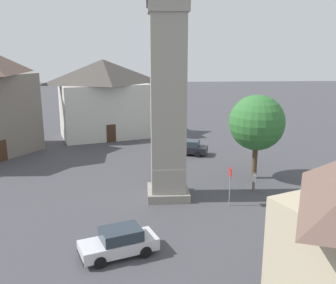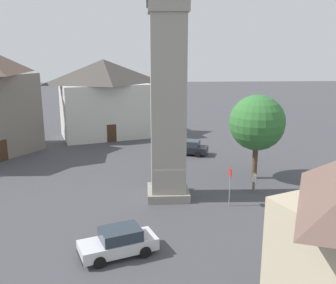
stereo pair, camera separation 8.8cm
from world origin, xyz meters
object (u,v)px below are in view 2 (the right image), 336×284
(car_blue_kerb, at_px, (188,147))
(road_sign, at_px, (230,180))
(clock_tower, at_px, (168,8))
(building_terrace_right, at_px, (105,98))
(car_red_corner, at_px, (119,242))
(pedestrian, at_px, (254,179))
(tree, at_px, (257,123))

(car_blue_kerb, relative_size, road_sign, 1.59)
(clock_tower, height_order, building_terrace_right, clock_tower)
(car_red_corner, relative_size, pedestrian, 2.64)
(car_red_corner, distance_m, pedestrian, 13.19)
(car_blue_kerb, relative_size, tree, 0.62)
(clock_tower, height_order, pedestrian, clock_tower)
(car_red_corner, xyz_separation_m, tree, (-11.81, 10.77, 4.06))
(building_terrace_right, bearing_deg, pedestrian, 33.67)
(car_blue_kerb, height_order, pedestrian, pedestrian)
(clock_tower, xyz_separation_m, pedestrian, (-0.61, 6.70, -12.44))
(car_blue_kerb, relative_size, pedestrian, 2.63)
(car_red_corner, height_order, building_terrace_right, building_terrace_right)
(car_blue_kerb, bearing_deg, pedestrian, 19.75)
(pedestrian, xyz_separation_m, road_sign, (2.66, -2.51, 0.89))
(clock_tower, bearing_deg, car_red_corner, -21.15)
(pedestrian, height_order, tree, tree)
(pedestrian, relative_size, building_terrace_right, 0.14)
(clock_tower, bearing_deg, tree, 115.60)
(car_red_corner, bearing_deg, car_blue_kerb, 163.07)
(car_red_corner, xyz_separation_m, pedestrian, (-8.76, 9.86, 0.25))
(tree, bearing_deg, car_blue_kerb, -148.34)
(car_blue_kerb, xyz_separation_m, building_terrace_right, (-9.09, -9.39, 4.11))
(clock_tower, relative_size, road_sign, 8.19)
(building_terrace_right, relative_size, road_sign, 4.41)
(car_blue_kerb, height_order, building_terrace_right, building_terrace_right)
(tree, bearing_deg, road_sign, -31.03)
(clock_tower, xyz_separation_m, car_red_corner, (8.15, -3.15, -12.68))
(car_blue_kerb, relative_size, building_terrace_right, 0.36)
(building_terrace_right, bearing_deg, tree, 40.04)
(car_red_corner, bearing_deg, road_sign, 129.74)
(car_red_corner, distance_m, tree, 16.49)
(car_red_corner, bearing_deg, pedestrian, 131.64)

